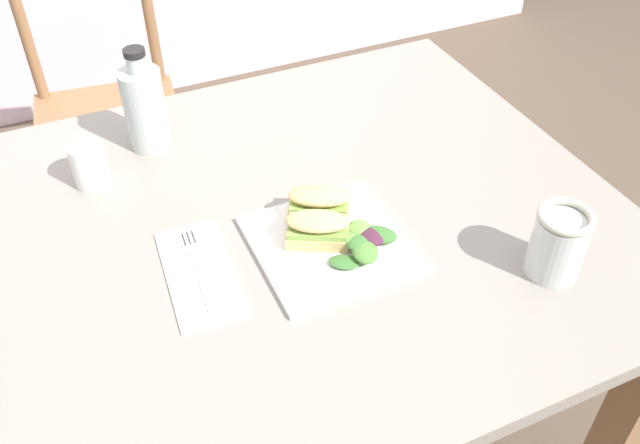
# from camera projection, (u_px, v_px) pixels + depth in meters

# --- Properties ---
(ground_plane) EXTENTS (7.96, 7.96, 0.00)m
(ground_plane) POSITION_uv_depth(u_px,v_px,m) (297.00, 443.00, 1.66)
(ground_plane) COLOR brown
(dining_table) EXTENTS (1.25, 0.96, 0.74)m
(dining_table) POSITION_uv_depth(u_px,v_px,m) (258.00, 279.00, 1.22)
(dining_table) COLOR gray
(dining_table) RESTS_ON ground
(chair_wooden_far) EXTENTS (0.45, 0.45, 0.87)m
(chair_wooden_far) POSITION_uv_depth(u_px,v_px,m) (107.00, 112.00, 1.95)
(chair_wooden_far) COLOR #8E6642
(chair_wooden_far) RESTS_ON ground
(plate_lunch) EXTENTS (0.24, 0.24, 0.01)m
(plate_lunch) POSITION_uv_depth(u_px,v_px,m) (330.00, 244.00, 1.11)
(plate_lunch) COLOR white
(plate_lunch) RESTS_ON dining_table
(sandwich_half_front) EXTENTS (0.12, 0.10, 0.06)m
(sandwich_half_front) POSITION_uv_depth(u_px,v_px,m) (318.00, 228.00, 1.09)
(sandwich_half_front) COLOR #DBB270
(sandwich_half_front) RESTS_ON plate_lunch
(sandwich_half_back) EXTENTS (0.12, 0.10, 0.06)m
(sandwich_half_back) POSITION_uv_depth(u_px,v_px,m) (319.00, 203.00, 1.13)
(sandwich_half_back) COLOR #DBB270
(sandwich_half_back) RESTS_ON plate_lunch
(salad_mixed_greens) EXTENTS (0.14, 0.11, 0.03)m
(salad_mixed_greens) POSITION_uv_depth(u_px,v_px,m) (366.00, 239.00, 1.09)
(salad_mixed_greens) COLOR #518438
(salad_mixed_greens) RESTS_ON plate_lunch
(napkin_folded) EXTENTS (0.12, 0.23, 0.00)m
(napkin_folded) POSITION_uv_depth(u_px,v_px,m) (200.00, 273.00, 1.06)
(napkin_folded) COLOR silver
(napkin_folded) RESTS_ON dining_table
(fork_on_napkin) EXTENTS (0.03, 0.19, 0.00)m
(fork_on_napkin) POSITION_uv_depth(u_px,v_px,m) (197.00, 264.00, 1.07)
(fork_on_napkin) COLOR silver
(fork_on_napkin) RESTS_ON napkin_folded
(bottle_cold_brew) EXTENTS (0.08, 0.08, 0.20)m
(bottle_cold_brew) POSITION_uv_depth(u_px,v_px,m) (146.00, 112.00, 1.28)
(bottle_cold_brew) COLOR black
(bottle_cold_brew) RESTS_ON dining_table
(mason_jar_iced_tea) EXTENTS (0.09, 0.09, 0.12)m
(mason_jar_iced_tea) POSITION_uv_depth(u_px,v_px,m) (558.00, 246.00, 1.03)
(mason_jar_iced_tea) COLOR #995623
(mason_jar_iced_tea) RESTS_ON dining_table
(cup_extra_side) EXTENTS (0.06, 0.06, 0.08)m
(cup_extra_side) POSITION_uv_depth(u_px,v_px,m) (89.00, 165.00, 1.21)
(cup_extra_side) COLOR white
(cup_extra_side) RESTS_ON dining_table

